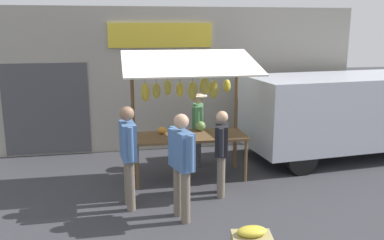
# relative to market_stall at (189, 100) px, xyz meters

# --- Properties ---
(ground_plane) EXTENTS (40.00, 40.00, 0.00)m
(ground_plane) POSITION_rel_market_stall_xyz_m (0.01, 0.08, -1.56)
(ground_plane) COLOR #38383D
(street_backdrop) EXTENTS (9.00, 0.30, 3.40)m
(street_backdrop) POSITION_rel_market_stall_xyz_m (0.07, -2.11, 0.14)
(street_backdrop) COLOR #9E998E
(street_backdrop) RESTS_ON ground
(market_stall) EXTENTS (2.50, 1.46, 2.50)m
(market_stall) POSITION_rel_market_stall_xyz_m (0.00, 0.00, 0.00)
(market_stall) COLOR brown
(market_stall) RESTS_ON ground
(vendor_with_sunhat) EXTENTS (0.41, 0.66, 1.57)m
(vendor_with_sunhat) POSITION_rel_market_stall_xyz_m (-0.31, -0.67, -0.64)
(vendor_with_sunhat) COLOR #4C4C51
(vendor_with_sunhat) RESTS_ON ground
(shopper_with_ponytail) EXTENTS (0.36, 0.69, 1.69)m
(shopper_with_ponytail) POSITION_rel_market_stall_xyz_m (0.44, 1.83, -0.58)
(shopper_with_ponytail) COLOR #726656
(shopper_with_ponytail) RESTS_ON ground
(shopper_with_shopping_bag) EXTENTS (0.27, 0.72, 1.71)m
(shopper_with_shopping_bag) POSITION_rel_market_stall_xyz_m (1.23, 1.24, -0.56)
(shopper_with_shopping_bag) COLOR #726656
(shopper_with_shopping_bag) RESTS_ON ground
(shopper_in_striped_shirt) EXTENTS (0.34, 0.65, 1.54)m
(shopper_in_striped_shirt) POSITION_rel_market_stall_xyz_m (-0.40, 1.02, -0.68)
(shopper_in_striped_shirt) COLOR #726656
(shopper_in_striped_shirt) RESTS_ON ground
(parked_van) EXTENTS (4.56, 2.27, 1.88)m
(parked_van) POSITION_rel_market_stall_xyz_m (-3.51, -0.64, -0.44)
(parked_van) COLOR silver
(parked_van) RESTS_ON ground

